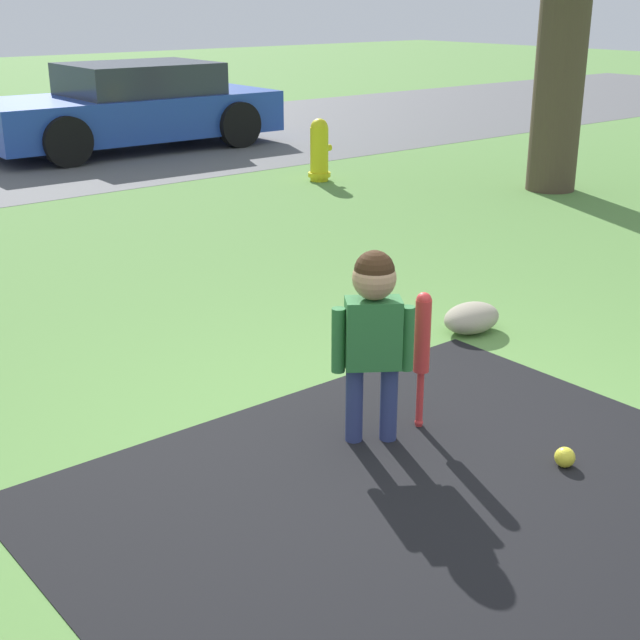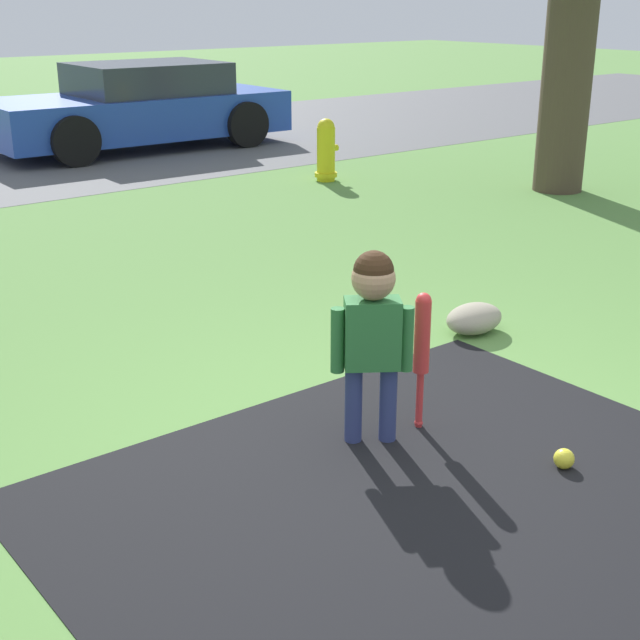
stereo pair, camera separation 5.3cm
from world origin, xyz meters
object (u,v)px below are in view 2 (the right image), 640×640
(child, at_px, (373,321))
(baseball_bat, at_px, (422,342))
(fire_hydrant, at_px, (326,150))
(parked_car, at_px, (139,107))
(sports_ball, at_px, (564,459))

(child, relative_size, baseball_bat, 1.35)
(fire_hydrant, distance_m, parked_car, 3.62)
(parked_car, bearing_deg, sports_ball, 74.95)
(parked_car, bearing_deg, fire_hydrant, 100.47)
(parked_car, bearing_deg, baseball_bat, 72.32)
(fire_hydrant, bearing_deg, baseball_bat, -124.38)
(fire_hydrant, xyz_separation_m, parked_car, (-0.57, 3.56, 0.21))
(child, distance_m, fire_hydrant, 6.56)
(child, height_order, sports_ball, child)
(child, relative_size, sports_ball, 10.03)
(baseball_bat, distance_m, fire_hydrant, 6.42)
(child, bearing_deg, fire_hydrant, 88.13)
(child, bearing_deg, parked_car, 104.06)
(sports_ball, bearing_deg, baseball_bat, 108.05)
(child, xyz_separation_m, baseball_bat, (0.29, -0.04, -0.16))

